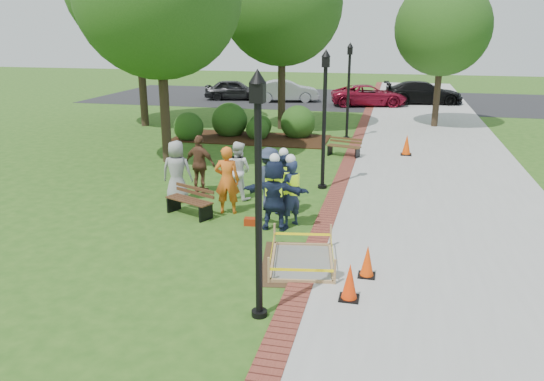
% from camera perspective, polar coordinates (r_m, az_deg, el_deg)
% --- Properties ---
extents(ground, '(100.00, 100.00, 0.00)m').
position_cam_1_polar(ground, '(12.49, -3.50, -5.82)').
color(ground, '#285116').
rests_on(ground, ground).
extents(sidewalk, '(6.00, 60.00, 0.02)m').
position_cam_1_polar(sidewalk, '(21.62, 17.19, 3.37)').
color(sidewalk, '#9E9E99').
rests_on(sidewalk, ground).
extents(brick_edging, '(0.50, 60.00, 0.03)m').
position_cam_1_polar(brick_edging, '(21.62, 8.57, 3.96)').
color(brick_edging, maroon).
rests_on(brick_edging, ground).
extents(mulch_bed, '(7.00, 3.00, 0.05)m').
position_cam_1_polar(mulch_bed, '(24.35, -2.27, 5.63)').
color(mulch_bed, '#381E0F').
rests_on(mulch_bed, ground).
extents(parking_lot, '(36.00, 12.00, 0.01)m').
position_cam_1_polar(parking_lot, '(38.46, 8.14, 9.68)').
color(parking_lot, black).
rests_on(parking_lot, ground).
extents(wet_concrete_pad, '(2.05, 2.55, 0.55)m').
position_cam_1_polar(wet_concrete_pad, '(11.43, 3.25, -6.78)').
color(wet_concrete_pad, '#47331E').
rests_on(wet_concrete_pad, ground).
extents(bench_near, '(1.47, 1.00, 0.76)m').
position_cam_1_polar(bench_near, '(14.44, -8.85, -1.74)').
color(bench_near, '#53331C').
rests_on(bench_near, ground).
extents(bench_far, '(1.39, 0.77, 0.72)m').
position_cam_1_polar(bench_far, '(21.10, 7.72, 4.27)').
color(bench_far, brown).
rests_on(bench_far, ground).
extents(cone_front, '(0.37, 0.37, 0.73)m').
position_cam_1_polar(cone_front, '(10.03, 8.35, -9.78)').
color(cone_front, black).
rests_on(cone_front, ground).
extents(cone_back, '(0.35, 0.35, 0.69)m').
position_cam_1_polar(cone_back, '(10.96, 10.21, -7.56)').
color(cone_back, black).
rests_on(cone_back, ground).
extents(cone_far, '(0.42, 0.42, 0.84)m').
position_cam_1_polar(cone_far, '(21.70, 14.27, 4.73)').
color(cone_far, black).
rests_on(cone_far, ground).
extents(toolbox, '(0.40, 0.24, 0.19)m').
position_cam_1_polar(toolbox, '(13.62, -2.19, -3.37)').
color(toolbox, maroon).
rests_on(toolbox, ground).
extents(lamp_near, '(0.28, 0.28, 4.26)m').
position_cam_1_polar(lamp_near, '(8.61, -1.48, 1.08)').
color(lamp_near, black).
rests_on(lamp_near, ground).
extents(lamp_mid, '(0.28, 0.28, 4.26)m').
position_cam_1_polar(lamp_mid, '(16.32, 5.66, 8.64)').
color(lamp_mid, black).
rests_on(lamp_mid, ground).
extents(lamp_far, '(0.28, 0.28, 4.26)m').
position_cam_1_polar(lamp_far, '(24.22, 8.25, 11.29)').
color(lamp_far, black).
rests_on(lamp_far, ground).
extents(tree_back, '(5.74, 5.74, 8.80)m').
position_cam_1_polar(tree_back, '(26.46, 1.09, 19.39)').
color(tree_back, '#3D2D1E').
rests_on(tree_back, ground).
extents(tree_right, '(4.65, 4.65, 7.19)m').
position_cam_1_polar(tree_right, '(28.30, 17.91, 16.30)').
color(tree_right, '#3D2D1E').
rests_on(tree_right, ground).
extents(shrub_a, '(1.35, 1.35, 1.35)m').
position_cam_1_polar(shrub_a, '(24.44, -8.90, 5.43)').
color(shrub_a, '#1F4714').
rests_on(shrub_a, ground).
extents(shrub_b, '(1.67, 1.67, 1.67)m').
position_cam_1_polar(shrub_b, '(25.17, -4.56, 5.92)').
color(shrub_b, '#1F4714').
rests_on(shrub_b, ground).
extents(shrub_c, '(1.05, 1.05, 1.05)m').
position_cam_1_polar(shrub_c, '(24.27, -1.56, 5.55)').
color(shrub_c, '#1F4714').
rests_on(shrub_c, ground).
extents(shrub_d, '(1.59, 1.59, 1.59)m').
position_cam_1_polar(shrub_d, '(24.73, 2.78, 5.75)').
color(shrub_d, '#1F4714').
rests_on(shrub_d, ground).
extents(shrub_e, '(1.08, 1.08, 1.08)m').
position_cam_1_polar(shrub_e, '(25.10, -1.28, 5.94)').
color(shrub_e, '#1F4714').
rests_on(shrub_e, ground).
extents(casual_person_a, '(0.60, 0.42, 1.80)m').
position_cam_1_polar(casual_person_a, '(15.51, -10.19, 2.03)').
color(casual_person_a, gray).
rests_on(casual_person_a, ground).
extents(casual_person_b, '(0.65, 0.47, 1.86)m').
position_cam_1_polar(casual_person_b, '(14.30, -4.85, 1.11)').
color(casual_person_b, orange).
rests_on(casual_person_b, ground).
extents(casual_person_c, '(0.63, 0.50, 1.72)m').
position_cam_1_polar(casual_person_c, '(15.55, -3.68, 2.17)').
color(casual_person_c, white).
rests_on(casual_person_c, ground).
extents(casual_person_d, '(0.64, 0.48, 1.77)m').
position_cam_1_polar(casual_person_d, '(16.27, -7.74, 2.82)').
color(casual_person_d, brown).
rests_on(casual_person_d, ground).
extents(casual_person_e, '(0.66, 0.60, 1.73)m').
position_cam_1_polar(casual_person_e, '(14.68, -0.26, 1.32)').
color(casual_person_e, '#2B344C').
rests_on(casual_person_e, ground).
extents(hivis_worker_a, '(0.59, 0.39, 1.96)m').
position_cam_1_polar(hivis_worker_a, '(13.08, 0.28, -0.20)').
color(hivis_worker_a, '#1B2D47').
rests_on(hivis_worker_a, ground).
extents(hivis_worker_b, '(0.62, 0.65, 1.88)m').
position_cam_1_polar(hivis_worker_b, '(13.33, 1.98, -0.03)').
color(hivis_worker_b, '#161F3B').
rests_on(hivis_worker_b, ground).
extents(hivis_worker_c, '(0.63, 0.55, 1.83)m').
position_cam_1_polar(hivis_worker_c, '(14.22, 1.23, 0.99)').
color(hivis_worker_c, '#1C2848').
rests_on(hivis_worker_c, ground).
extents(parked_car_a, '(2.82, 4.98, 1.53)m').
position_cam_1_polar(parked_car_a, '(38.03, -4.03, 9.72)').
color(parked_car_a, black).
rests_on(parked_car_a, ground).
extents(parked_car_b, '(3.26, 5.23, 1.58)m').
position_cam_1_polar(parked_car_b, '(36.94, 1.52, 9.53)').
color(parked_car_b, '#AEAFB3').
rests_on(parked_car_b, ground).
extents(parked_car_c, '(2.86, 4.81, 1.47)m').
position_cam_1_polar(parked_car_c, '(35.48, 10.33, 8.95)').
color(parked_car_c, maroon).
rests_on(parked_car_c, ground).
extents(parked_car_d, '(2.73, 5.15, 1.61)m').
position_cam_1_polar(parked_car_d, '(37.26, 15.86, 8.97)').
color(parked_car_d, black).
rests_on(parked_car_d, ground).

